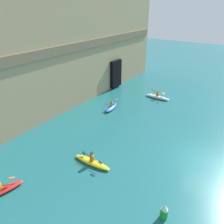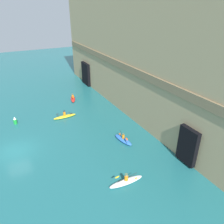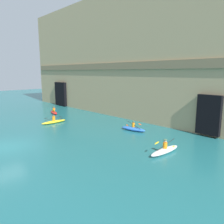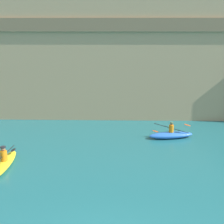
% 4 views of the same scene
% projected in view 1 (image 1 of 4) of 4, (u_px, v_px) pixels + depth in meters
% --- Properties ---
extents(ground_plane, '(120.00, 120.00, 0.00)m').
position_uv_depth(ground_plane, '(203.00, 162.00, 17.34)').
color(ground_plane, '#1E6066').
extents(cliff_bluff, '(45.71, 6.80, 16.93)m').
position_uv_depth(cliff_bluff, '(14.00, 36.00, 21.11)').
color(cliff_bluff, tan).
rests_on(cliff_bluff, ground).
extents(kayak_red, '(3.07, 1.48, 1.08)m').
position_uv_depth(kayak_red, '(0.00, 191.00, 14.39)').
color(kayak_red, red).
rests_on(kayak_red, ground).
extents(kayak_white, '(0.77, 3.37, 1.11)m').
position_uv_depth(kayak_white, '(157.00, 97.00, 28.80)').
color(kayak_white, white).
rests_on(kayak_white, ground).
extents(kayak_blue, '(2.94, 1.28, 1.06)m').
position_uv_depth(kayak_blue, '(111.00, 107.00, 25.98)').
color(kayak_blue, blue).
rests_on(kayak_blue, ground).
extents(kayak_yellow, '(0.79, 3.30, 1.08)m').
position_uv_depth(kayak_yellow, '(92.00, 162.00, 17.02)').
color(kayak_yellow, yellow).
rests_on(kayak_yellow, ground).
extents(marker_buoy, '(0.45, 0.45, 1.07)m').
position_uv_depth(marker_buoy, '(164.00, 212.00, 12.62)').
color(marker_buoy, green).
rests_on(marker_buoy, ground).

